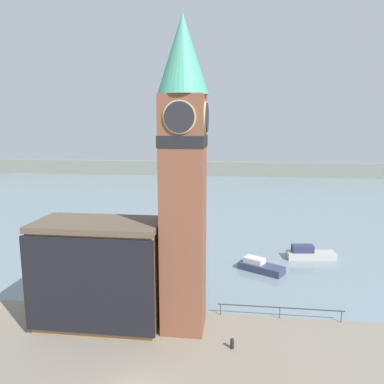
{
  "coord_description": "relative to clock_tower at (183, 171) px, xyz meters",
  "views": [
    {
      "loc": [
        6.27,
        -20.64,
        17.11
      ],
      "look_at": [
        2.81,
        6.74,
        12.31
      ],
      "focal_mm": 35.0,
      "sensor_mm": 36.0,
      "label": 1
    }
  ],
  "objects": [
    {
      "name": "pier_railing",
      "position": [
        8.39,
        2.54,
        -12.67
      ],
      "size": [
        11.3,
        0.08,
        1.09
      ],
      "color": "#333338",
      "rests_on": "ground_plane"
    },
    {
      "name": "boat_near",
      "position": [
        7.22,
        13.82,
        -13.05
      ],
      "size": [
        5.71,
        4.46,
        1.52
      ],
      "rotation": [
        0.0,
        0.0,
        -0.52
      ],
      "color": "#333856",
      "rests_on": "water"
    },
    {
      "name": "water",
      "position": [
        -1.81,
        62.79,
        -13.63
      ],
      "size": [
        160.0,
        120.0,
        0.0
      ],
      "color": "gray",
      "rests_on": "ground_plane"
    },
    {
      "name": "far_shoreline",
      "position": [
        -1.81,
        102.79,
        -11.13
      ],
      "size": [
        180.0,
        3.0,
        5.0
      ],
      "color": "gray",
      "rests_on": "water"
    },
    {
      "name": "pier_building",
      "position": [
        -7.35,
        -0.2,
        -8.99
      ],
      "size": [
        10.9,
        5.61,
        9.22
      ],
      "color": "#9E754C",
      "rests_on": "ground_plane"
    },
    {
      "name": "boat_far",
      "position": [
        13.82,
        19.02,
        -12.95
      ],
      "size": [
        6.41,
        2.63,
        1.84
      ],
      "rotation": [
        0.0,
        0.0,
        0.11
      ],
      "color": "#B7B2A8",
      "rests_on": "water"
    },
    {
      "name": "mooring_bollard_near",
      "position": [
        4.21,
        -2.66,
        -13.17
      ],
      "size": [
        0.32,
        0.32,
        0.85
      ],
      "color": "black",
      "rests_on": "ground_plane"
    },
    {
      "name": "clock_tower",
      "position": [
        0.0,
        0.0,
        0.0
      ],
      "size": [
        4.01,
        4.01,
        25.64
      ],
      "color": "brown",
      "rests_on": "ground_plane"
    }
  ]
}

